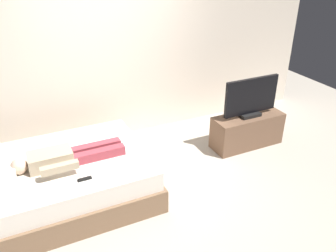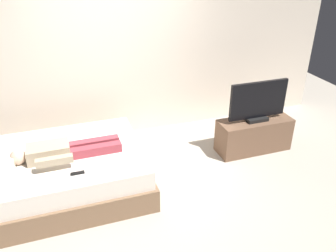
{
  "view_description": "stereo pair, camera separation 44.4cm",
  "coord_description": "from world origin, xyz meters",
  "px_view_note": "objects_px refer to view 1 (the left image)",
  "views": [
    {
      "loc": [
        -1.26,
        -3.36,
        2.76
      ],
      "look_at": [
        0.43,
        0.2,
        0.69
      ],
      "focal_mm": 36.83,
      "sensor_mm": 36.0,
      "label": 1
    },
    {
      "loc": [
        -0.85,
        -3.52,
        2.76
      ],
      "look_at": [
        0.43,
        0.2,
        0.69
      ],
      "focal_mm": 36.83,
      "sensor_mm": 36.0,
      "label": 2
    }
  ],
  "objects_px": {
    "bed": "(63,181)",
    "tv_stand": "(247,130)",
    "tv": "(251,98)",
    "person": "(62,158)",
    "remote": "(85,179)"
  },
  "relations": [
    {
      "from": "bed",
      "to": "tv_stand",
      "type": "relative_size",
      "value": 1.87
    },
    {
      "from": "tv",
      "to": "person",
      "type": "bearing_deg",
      "value": -176.25
    },
    {
      "from": "bed",
      "to": "remote",
      "type": "bearing_deg",
      "value": -69.29
    },
    {
      "from": "person",
      "to": "remote",
      "type": "distance_m",
      "value": 0.44
    },
    {
      "from": "person",
      "to": "remote",
      "type": "relative_size",
      "value": 8.4
    },
    {
      "from": "remote",
      "to": "bed",
      "type": "bearing_deg",
      "value": 110.71
    },
    {
      "from": "tv_stand",
      "to": "tv",
      "type": "xyz_separation_m",
      "value": [
        0.0,
        0.0,
        0.53
      ]
    },
    {
      "from": "person",
      "to": "bed",
      "type": "bearing_deg",
      "value": 112.06
    },
    {
      "from": "person",
      "to": "tv_stand",
      "type": "relative_size",
      "value": 1.15
    },
    {
      "from": "person",
      "to": "tv",
      "type": "bearing_deg",
      "value": 3.75
    },
    {
      "from": "bed",
      "to": "tv_stand",
      "type": "bearing_deg",
      "value": 2.24
    },
    {
      "from": "remote",
      "to": "tv_stand",
      "type": "height_order",
      "value": "remote"
    },
    {
      "from": "person",
      "to": "remote",
      "type": "height_order",
      "value": "person"
    },
    {
      "from": "bed",
      "to": "tv",
      "type": "xyz_separation_m",
      "value": [
        2.78,
        0.11,
        0.52
      ]
    },
    {
      "from": "bed",
      "to": "tv",
      "type": "height_order",
      "value": "tv"
    }
  ]
}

